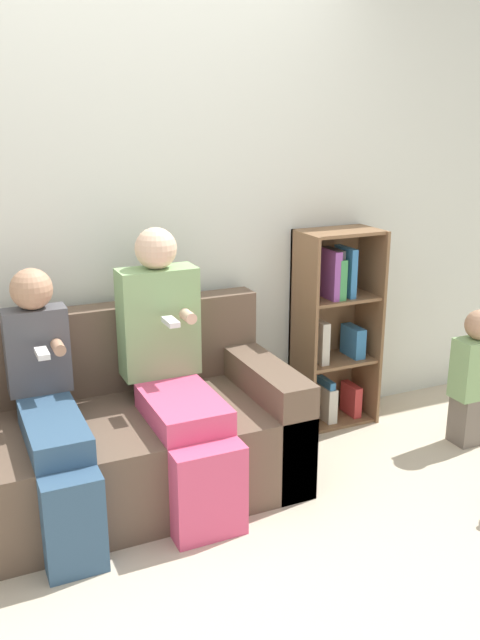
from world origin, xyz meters
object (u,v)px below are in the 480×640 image
object	(u,v)px
couch	(108,442)
child_seated	(50,407)
bookshelf	(333,326)
adult_seated	(174,368)
toddler_standing	(474,377)

from	to	relation	value
couch	child_seated	bearing A→B (deg)	-155.70
bookshelf	adult_seated	bearing A→B (deg)	-161.03
couch	adult_seated	size ratio (longest dim) A/B	1.40
toddler_standing	bookshelf	world-z (taller)	bookshelf
couch	toddler_standing	size ratio (longest dim) A/B	2.30
child_seated	couch	bearing A→B (deg)	24.30
toddler_standing	bookshelf	size ratio (longest dim) A/B	0.67
child_seated	bookshelf	size ratio (longest dim) A/B	0.97
adult_seated	bookshelf	bearing A→B (deg)	18.97
adult_seated	bookshelf	world-z (taller)	adult_seated
couch	toddler_standing	distance (m)	1.94
couch	child_seated	world-z (taller)	child_seated
couch	adult_seated	bearing A→B (deg)	-15.79
toddler_standing	adult_seated	bearing A→B (deg)	173.18
couch	bookshelf	world-z (taller)	bookshelf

